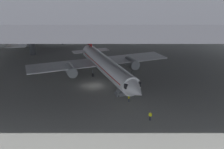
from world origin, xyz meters
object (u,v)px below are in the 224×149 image
crew_worker_near_nose (150,116)px  airplane_distant (37,36)px  crew_worker_by_stairs (129,98)px  boarding_stairs (124,91)px  airplane_main (105,65)px

crew_worker_near_nose → airplane_distant: (-35.13, 56.46, 2.44)m
crew_worker_by_stairs → airplane_distant: airplane_distant is taller
crew_worker_by_stairs → airplane_distant: size_ratio=0.05×
boarding_stairs → crew_worker_near_nose: size_ratio=2.92×
crew_worker_near_nose → airplane_distant: 66.54m
airplane_main → airplane_distant: bearing=126.6°
airplane_main → crew_worker_by_stairs: 14.25m
boarding_stairs → airplane_distant: airplane_distant is taller
crew_worker_by_stairs → airplane_distant: (-32.01, 49.48, 2.47)m
boarding_stairs → crew_worker_by_stairs: boarding_stairs is taller
airplane_main → crew_worker_by_stairs: (4.99, -13.09, -2.62)m
crew_worker_near_nose → boarding_stairs: bearing=109.6°
airplane_main → crew_worker_near_nose: (8.11, -20.06, -2.59)m
airplane_main → boarding_stairs: size_ratio=7.69×
airplane_main → crew_worker_near_nose: size_ratio=22.47×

